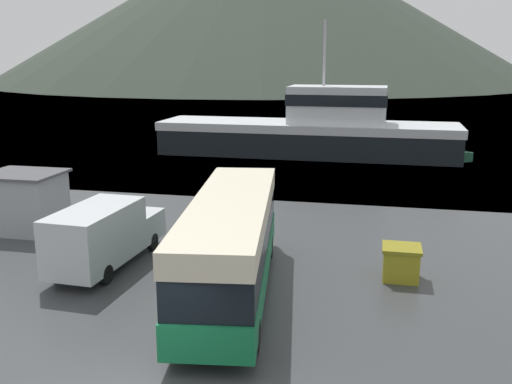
# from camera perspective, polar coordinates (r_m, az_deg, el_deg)

# --- Properties ---
(water_surface) EXTENTS (240.00, 240.00, 0.00)m
(water_surface) POSITION_cam_1_polar(r_m,az_deg,el_deg) (150.35, 10.65, 10.20)
(water_surface) COLOR slate
(water_surface) RESTS_ON ground
(hill_backdrop) EXTENTS (166.94, 166.94, 48.56)m
(hill_backdrop) POSITION_cam_1_polar(r_m,az_deg,el_deg) (189.81, 0.83, 18.38)
(hill_backdrop) COLOR #333D33
(hill_backdrop) RESTS_ON ground
(tour_bus) EXTENTS (3.86, 10.88, 3.29)m
(tour_bus) POSITION_cam_1_polar(r_m,az_deg,el_deg) (18.80, -2.52, -4.96)
(tour_bus) COLOR #146B3D
(tour_bus) RESTS_ON ground
(delivery_van) EXTENTS (2.28, 6.17, 2.43)m
(delivery_van) POSITION_cam_1_polar(r_m,az_deg,el_deg) (22.17, -14.94, -4.06)
(delivery_van) COLOR silver
(delivery_van) RESTS_ON ground
(fishing_boat) EXTENTS (23.86, 6.07, 10.51)m
(fishing_boat) POSITION_cam_1_polar(r_m,az_deg,el_deg) (46.22, 5.74, 6.24)
(fishing_boat) COLOR black
(fishing_boat) RESTS_ON water_surface
(storage_bin) EXTENTS (1.36, 1.28, 1.22)m
(storage_bin) POSITION_cam_1_polar(r_m,az_deg,el_deg) (21.09, 14.30, -6.84)
(storage_bin) COLOR olive
(storage_bin) RESTS_ON ground
(dock_kiosk) EXTENTS (3.32, 2.83, 2.70)m
(dock_kiosk) POSITION_cam_1_polar(r_m,az_deg,el_deg) (27.87, -22.09, -0.89)
(dock_kiosk) COLOR #93999E
(dock_kiosk) RESTS_ON ground
(small_boat) EXTENTS (4.59, 5.44, 0.71)m
(small_boat) POSITION_cam_1_polar(r_m,az_deg,el_deg) (47.61, 17.86, 3.79)
(small_boat) COLOR #1E5138
(small_boat) RESTS_ON water_surface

